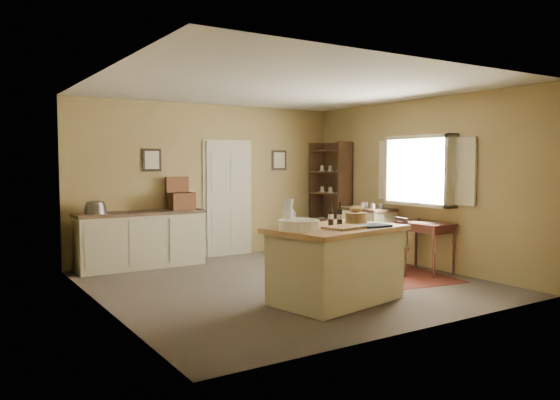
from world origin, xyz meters
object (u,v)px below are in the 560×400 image
Objects in this scene: work_island at (335,262)px; sideboard at (141,238)px; desk_chair at (390,248)px; shelving_unit at (332,196)px; writing_desk at (425,229)px; right_cabinet at (367,233)px.

sideboard is (-1.29, 3.35, -0.00)m from work_island.
sideboard reaches higher than desk_chair.
work_island is at bearing -68.96° from sideboard.
work_island reaches higher than desk_chair.
writing_desk is at bearing -93.53° from shelving_unit.
shelving_unit is at bearing 87.91° from desk_chair.
work_island is 1.76m from desk_chair.
desk_chair is at bearing 13.10° from work_island.
shelving_unit is (0.15, 1.18, 0.57)m from right_cabinet.
desk_chair is 1.41m from right_cabinet.
work_island is 2.10× the size of desk_chair.
right_cabinet is at bearing 90.01° from writing_desk.
writing_desk is 0.41× the size of shelving_unit.
writing_desk is 0.99× the size of desk_chair.
desk_chair is at bearing -42.31° from sideboard.
work_island is 3.00m from right_cabinet.
right_cabinet reaches higher than desk_chair.
sideboard is 4.45m from writing_desk.
right_cabinet is at bearing -21.22° from sideboard.
shelving_unit reaches higher than right_cabinet.
shelving_unit is (0.15, 2.50, 0.36)m from writing_desk.
shelving_unit is at bearing 86.47° from writing_desk.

